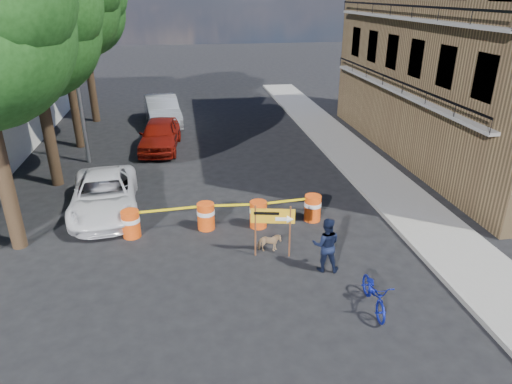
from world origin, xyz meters
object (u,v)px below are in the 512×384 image
object	(u,v)px
pedestrian	(326,245)
dog	(269,243)
barrel_mid_right	(258,214)
bicycle	(376,279)
barrel_far_right	(313,207)
sedan_silver	(162,110)
detour_sign	(278,220)
barrel_mid_left	(206,216)
suv_white	(104,195)
sedan_red	(160,135)
barrel_far_left	(131,223)

from	to	relation	value
pedestrian	dog	world-z (taller)	pedestrian
barrel_mid_right	bicycle	world-z (taller)	bicycle
barrel_far_right	sedan_silver	world-z (taller)	sedan_silver
detour_sign	sedan_silver	xyz separation A→B (m)	(-3.68, 15.42, -0.36)
sedan_silver	detour_sign	bearing A→B (deg)	-84.48
barrel_mid_left	sedan_silver	world-z (taller)	sedan_silver
detour_sign	pedestrian	world-z (taller)	detour_sign
barrel_mid_right	bicycle	xyz separation A→B (m)	(2.09, -4.66, 0.36)
barrel_mid_right	barrel_far_right	bearing A→B (deg)	5.30
suv_white	barrel_mid_left	bearing A→B (deg)	-33.04
suv_white	pedestrian	bearing A→B (deg)	-41.25
pedestrian	suv_white	world-z (taller)	pedestrian
dog	pedestrian	bearing A→B (deg)	-125.03
pedestrian	sedan_silver	distance (m)	17.04
detour_sign	bicycle	distance (m)	3.32
barrel_mid_left	sedan_red	bearing A→B (deg)	101.23
barrel_mid_left	dog	xyz separation A→B (m)	(1.78, -1.75, -0.18)
dog	sedan_silver	world-z (taller)	sedan_silver
barrel_far_left	detour_sign	xyz separation A→B (m)	(4.33, -1.90, 0.71)
barrel_mid_right	detour_sign	world-z (taller)	detour_sign
barrel_mid_left	pedestrian	world-z (taller)	pedestrian
barrel_mid_left	detour_sign	size ratio (longest dim) A/B	0.55
bicycle	barrel_far_right	bearing A→B (deg)	97.02
bicycle	barrel_mid_right	bearing A→B (deg)	118.87
barrel_mid_left	detour_sign	bearing A→B (deg)	-46.36
barrel_mid_left	sedan_red	world-z (taller)	sedan_red
barrel_far_left	bicycle	size ratio (longest dim) A/B	0.54
barrel_far_left	barrel_mid_left	size ratio (longest dim) A/B	1.00
pedestrian	bicycle	bearing A→B (deg)	124.24
barrel_far_right	barrel_far_left	bearing A→B (deg)	-178.12
suv_white	sedan_red	size ratio (longest dim) A/B	1.08
barrel_mid_left	barrel_far_left	bearing A→B (deg)	-176.20
barrel_mid_right	suv_white	bearing A→B (deg)	159.26
detour_sign	bicycle	xyz separation A→B (m)	(1.85, -2.74, -0.35)
sedan_red	pedestrian	bearing A→B (deg)	-62.19
dog	sedan_silver	size ratio (longest dim) A/B	0.14
suv_white	sedan_red	xyz separation A→B (m)	(1.70, 6.86, 0.09)
barrel_mid_right	suv_white	xyz separation A→B (m)	(-5.14, 1.95, 0.19)
barrel_mid_left	pedestrian	bearing A→B (deg)	-43.43
barrel_far_right	bicycle	world-z (taller)	bicycle
barrel_mid_left	sedan_silver	distance (m)	13.48
barrel_mid_left	sedan_silver	size ratio (longest dim) A/B	0.18
sedan_silver	pedestrian	bearing A→B (deg)	-81.36
barrel_far_left	barrel_far_right	size ratio (longest dim) A/B	1.00
pedestrian	barrel_far_left	bearing A→B (deg)	-13.05
barrel_mid_left	pedestrian	xyz separation A→B (m)	(3.13, -2.96, 0.33)
pedestrian	dog	bearing A→B (deg)	-27.95
barrel_far_right	bicycle	size ratio (longest dim) A/B	0.54
pedestrian	suv_white	xyz separation A→B (m)	(-6.55, 4.77, -0.13)
barrel_far_right	sedan_red	bearing A→B (deg)	121.71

